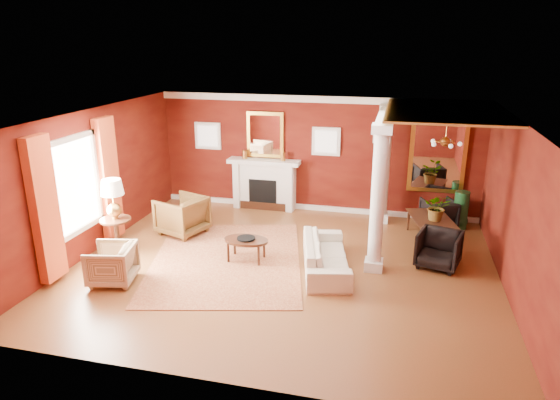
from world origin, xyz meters
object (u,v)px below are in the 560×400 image
(armchair_stripe, at_px, (112,262))
(side_table, at_px, (114,204))
(sofa, at_px, (326,250))
(coffee_table, at_px, (246,241))
(dining_table, at_px, (433,224))
(armchair_leopard, at_px, (182,214))

(armchair_stripe, xyz_separation_m, side_table, (-0.64, 1.24, 0.66))
(sofa, relative_size, side_table, 1.32)
(sofa, xyz_separation_m, coffee_table, (-1.60, 0.04, 0.00))
(sofa, xyz_separation_m, side_table, (-4.31, -0.19, 0.65))
(coffee_table, bearing_deg, armchair_stripe, -144.58)
(dining_table, bearing_deg, coffee_table, 103.82)
(armchair_leopard, xyz_separation_m, dining_table, (5.47, 0.88, -0.07))
(dining_table, bearing_deg, armchair_stripe, 106.81)
(side_table, bearing_deg, armchair_leopard, 55.09)
(armchair_leopard, relative_size, side_table, 0.61)
(armchair_leopard, bearing_deg, dining_table, 118.69)
(armchair_leopard, height_order, coffee_table, armchair_leopard)
(sofa, relative_size, armchair_stripe, 2.60)
(coffee_table, bearing_deg, sofa, -1.59)
(armchair_stripe, relative_size, side_table, 0.51)
(coffee_table, height_order, dining_table, dining_table)
(sofa, height_order, dining_table, dining_table)
(coffee_table, distance_m, dining_table, 4.10)
(sofa, height_order, armchair_leopard, armchair_leopard)
(armchair_leopard, xyz_separation_m, side_table, (-0.88, -1.26, 0.58))
(sofa, xyz_separation_m, armchair_leopard, (-3.43, 1.07, 0.07))
(dining_table, bearing_deg, armchair_leopard, 85.34)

